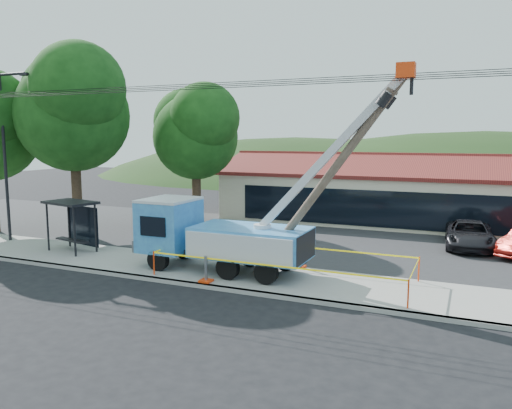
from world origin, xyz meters
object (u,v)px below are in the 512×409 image
object	(u,v)px
bus_shelter	(74,214)
car_dark	(469,249)
leaning_pole	(333,171)
car_white	(171,227)
car_silver	(179,232)
utility_truck	(218,234)

from	to	relation	value
bus_shelter	car_dark	bearing A→B (deg)	37.59
leaning_pole	bus_shelter	bearing A→B (deg)	178.83
bus_shelter	car_white	bearing A→B (deg)	98.91
bus_shelter	car_dark	xyz separation A→B (m)	(17.81, 8.71, -1.95)
car_silver	bus_shelter	bearing A→B (deg)	-137.41
leaning_pole	car_dark	xyz separation A→B (m)	(4.81, 8.97, -4.46)
leaning_pole	car_silver	distance (m)	14.08
utility_truck	bus_shelter	size ratio (longest dim) A/B	3.98
leaning_pole	car_dark	bearing A→B (deg)	61.80
utility_truck	car_dark	size ratio (longest dim) A/B	2.29
leaning_pole	car_dark	world-z (taller)	leaning_pole
utility_truck	leaning_pole	bearing A→B (deg)	1.61
utility_truck	car_silver	bearing A→B (deg)	132.25
utility_truck	car_white	distance (m)	11.52
utility_truck	leaning_pole	xyz separation A→B (m)	(4.82, 0.14, 2.75)
leaning_pole	car_white	xyz separation A→B (m)	(-12.64, 8.15, -4.46)
car_dark	car_silver	bearing A→B (deg)	-176.47
leaning_pole	car_dark	size ratio (longest dim) A/B	1.63
utility_truck	car_white	world-z (taller)	utility_truck
car_white	bus_shelter	bearing A→B (deg)	-162.79
utility_truck	car_white	size ratio (longest dim) A/B	2.40
utility_truck	car_silver	world-z (taller)	utility_truck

